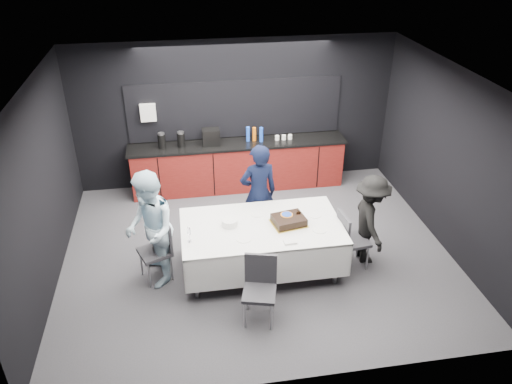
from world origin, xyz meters
TOP-DOWN VIEW (x-y plane):
  - ground at (0.00, 0.00)m, footprint 6.00×6.00m
  - room_shell at (0.00, 0.00)m, footprint 6.04×5.04m
  - kitchenette at (-0.02, 2.22)m, footprint 4.10×0.64m
  - party_table at (0.00, -0.40)m, footprint 2.32×1.32m
  - cake_assembly at (0.40, -0.43)m, footprint 0.54×0.47m
  - plate_stack at (-0.45, -0.33)m, footprint 0.23×0.23m
  - loose_plate_near at (-0.30, -0.71)m, footprint 0.21×0.21m
  - loose_plate_right_a at (0.83, -0.27)m, footprint 0.18×0.18m
  - loose_plate_right_b at (0.79, -0.66)m, footprint 0.20×0.20m
  - loose_plate_far at (-0.02, -0.10)m, footprint 0.18×0.18m
  - fork_pile at (0.31, -0.90)m, footprint 0.18×0.12m
  - champagne_flute at (-1.05, -0.64)m, footprint 0.06×0.06m
  - chair_left at (-1.48, -0.33)m, footprint 0.54×0.54m
  - chair_right at (1.29, -0.55)m, footprint 0.46×0.46m
  - chair_near at (-0.19, -1.39)m, footprint 0.51×0.51m
  - person_center at (0.09, 0.42)m, footprint 0.66×0.49m
  - person_left at (-1.58, -0.40)m, footprint 0.80×0.95m
  - person_right at (1.65, -0.42)m, footprint 0.60×0.96m

SIDE VIEW (x-z plane):
  - ground at x=0.00m, z-range 0.00..0.00m
  - chair_left at x=-1.48m, z-range 0.07..1.00m
  - chair_right at x=1.29m, z-range 0.07..1.00m
  - chair_near at x=-0.19m, z-range 0.07..1.00m
  - kitchenette at x=-0.02m, z-range -0.48..1.57m
  - party_table at x=0.00m, z-range 0.25..1.03m
  - person_right at x=1.65m, z-range 0.00..1.43m
  - loose_plate_near at x=-0.30m, z-range 0.78..0.79m
  - loose_plate_right_a at x=0.83m, z-range 0.78..0.79m
  - loose_plate_right_b at x=0.79m, z-range 0.78..0.79m
  - loose_plate_far at x=-0.02m, z-range 0.78..0.79m
  - fork_pile at x=0.31m, z-range 0.78..0.81m
  - plate_stack at x=-0.45m, z-range 0.78..0.88m
  - person_center at x=0.09m, z-range 0.00..1.67m
  - cake_assembly at x=0.40m, z-range 0.76..0.92m
  - person_left at x=-1.58m, z-range 0.00..1.74m
  - champagne_flute at x=-1.05m, z-range 0.83..1.05m
  - room_shell at x=0.00m, z-range 0.45..3.27m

